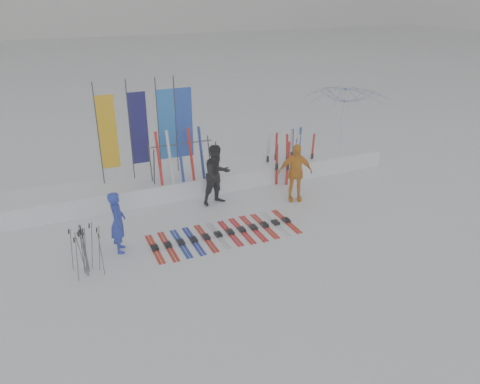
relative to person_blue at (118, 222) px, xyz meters
name	(u,v)px	position (x,y,z in m)	size (l,w,h in m)	color
ground	(257,251)	(3.28, -1.45, -0.83)	(120.00, 120.00, 0.00)	white
snow_bank	(200,179)	(3.28, 3.15, -0.53)	(14.00, 1.60, 0.60)	white
person_blue	(118,222)	(0.00, 0.00, 0.00)	(0.61, 0.40, 1.67)	#1D31AC
person_black	(217,175)	(3.38, 1.71, 0.14)	(0.94, 0.73, 1.94)	black
person_yellow	(295,173)	(5.75, 0.97, 0.11)	(1.10, 0.46, 1.88)	orange
tent_canopy	(345,123)	(9.38, 3.51, 0.67)	(3.28, 3.35, 3.01)	white
ski_row	(224,234)	(2.80, -0.30, -0.80)	(4.12, 1.68, 0.07)	red
pole_cluster	(86,251)	(-0.91, -0.75, -0.24)	(0.73, 0.72, 1.25)	#595B60
feather_flags	(149,127)	(1.75, 3.41, 1.41)	(3.07, 0.15, 3.20)	#383A3F
ski_rack	(182,156)	(2.60, 2.75, 0.55)	(2.04, 0.80, 1.23)	#383A3F
upright_skis	(290,156)	(6.58, 2.74, -0.04)	(1.74, 1.21, 1.70)	red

